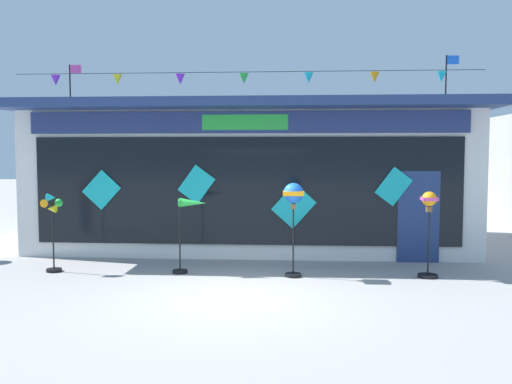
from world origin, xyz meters
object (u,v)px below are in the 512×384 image
(kite_shop_building, at_px, (254,175))
(wind_spinner_center_left, at_px, (293,200))
(wind_spinner_far_left, at_px, (52,220))
(wind_spinner_center_right, at_px, (429,218))
(wind_spinner_left, at_px, (189,219))

(kite_shop_building, height_order, wind_spinner_center_left, kite_shop_building)
(wind_spinner_far_left, relative_size, wind_spinner_center_right, 0.96)
(kite_shop_building, distance_m, wind_spinner_far_left, 5.58)
(wind_spinner_left, bearing_deg, wind_spinner_center_left, -4.65)
(kite_shop_building, height_order, wind_spinner_left, kite_shop_building)
(wind_spinner_center_left, bearing_deg, kite_shop_building, 104.39)
(kite_shop_building, distance_m, wind_spinner_center_left, 4.31)
(kite_shop_building, height_order, wind_spinner_far_left, kite_shop_building)
(wind_spinner_center_left, bearing_deg, wind_spinner_left, 175.35)
(wind_spinner_left, xyz_separation_m, wind_spinner_center_left, (2.06, -0.17, 0.41))
(wind_spinner_center_left, height_order, wind_spinner_center_right, wind_spinner_center_left)
(wind_spinner_center_left, distance_m, wind_spinner_center_right, 2.61)
(wind_spinner_center_right, bearing_deg, wind_spinner_left, 179.32)
(wind_spinner_left, xyz_separation_m, wind_spinner_center_right, (4.64, -0.05, 0.07))
(wind_spinner_left, distance_m, wind_spinner_center_left, 2.10)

